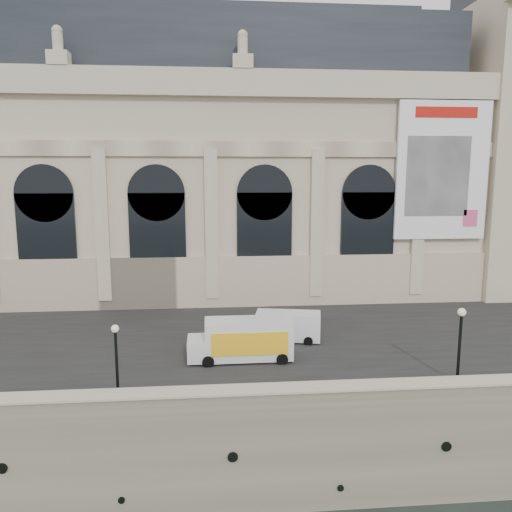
# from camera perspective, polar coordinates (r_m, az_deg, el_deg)

# --- Properties ---
(quay) EXTENTS (160.00, 70.00, 6.00)m
(quay) POSITION_cam_1_polar(r_m,az_deg,el_deg) (61.89, -5.89, -5.40)
(quay) COLOR gray
(quay) RESTS_ON ground
(street) EXTENTS (160.00, 24.00, 0.06)m
(street) POSITION_cam_1_polar(r_m,az_deg,el_deg) (40.89, -6.37, -8.77)
(street) COLOR #2D2D2D
(street) RESTS_ON quay
(parapet) EXTENTS (160.00, 1.40, 1.21)m
(parapet) POSITION_cam_1_polar(r_m,az_deg,el_deg) (28.20, -7.00, -16.10)
(parapet) COLOR gray
(parapet) RESTS_ON quay
(museum) EXTENTS (69.00, 18.70, 29.10)m
(museum) POSITION_cam_1_polar(r_m,az_deg,el_deg) (56.17, -12.45, 10.17)
(museum) COLOR beige
(museum) RESTS_ON quay
(van_c) EXTENTS (5.35, 2.88, 2.26)m
(van_c) POSITION_cam_1_polar(r_m,az_deg,el_deg) (38.75, 3.22, -8.01)
(van_c) COLOR silver
(van_c) RESTS_ON quay
(box_truck) EXTENTS (7.15, 2.59, 2.88)m
(box_truck) POSITION_cam_1_polar(r_m,az_deg,el_deg) (34.72, -1.55, -9.58)
(box_truck) COLOR silver
(box_truck) RESTS_ON quay
(lamp_left) EXTENTS (0.44, 0.44, 4.34)m
(lamp_left) POSITION_cam_1_polar(r_m,az_deg,el_deg) (30.03, -15.64, -11.57)
(lamp_left) COLOR black
(lamp_left) RESTS_ON quay
(lamp_right) EXTENTS (0.49, 0.49, 4.82)m
(lamp_right) POSITION_cam_1_polar(r_m,az_deg,el_deg) (32.95, 22.23, -9.60)
(lamp_right) COLOR black
(lamp_right) RESTS_ON quay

